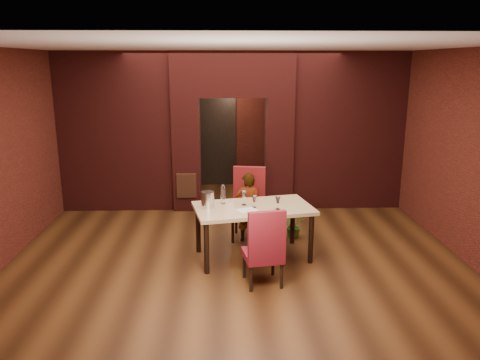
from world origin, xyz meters
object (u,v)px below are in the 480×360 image
(potted_plant, at_px, (294,226))
(wine_glass_b, at_px, (254,202))
(wine_bucket, at_px, (208,200))
(wine_glass_a, at_px, (244,198))
(dining_table, at_px, (253,232))
(chair_near, at_px, (263,246))
(chair_far, at_px, (248,205))
(wine_glass_c, at_px, (278,203))
(person_seated, at_px, (248,207))
(water_bottle, at_px, (223,194))

(potted_plant, bearing_deg, wine_glass_b, -130.44)
(wine_glass_b, distance_m, wine_bucket, 0.71)
(potted_plant, bearing_deg, wine_glass_a, -140.14)
(wine_glass_b, distance_m, potted_plant, 1.38)
(wine_glass_b, bearing_deg, dining_table, 103.59)
(chair_near, distance_m, wine_glass_a, 1.07)
(dining_table, xyz_separation_m, chair_near, (0.08, -0.90, 0.14))
(chair_far, bearing_deg, wine_glass_c, -58.62)
(chair_near, distance_m, wine_glass_b, 0.92)
(chair_near, bearing_deg, person_seated, -95.72)
(person_seated, bearing_deg, chair_far, -85.92)
(chair_far, bearing_deg, wine_glass_b, -78.00)
(dining_table, distance_m, water_bottle, 0.75)
(chair_far, relative_size, wine_glass_a, 5.55)
(dining_table, bearing_deg, chair_near, -96.47)
(water_bottle, bearing_deg, person_seated, 51.60)
(person_seated, bearing_deg, chair_near, 100.64)
(wine_glass_a, xyz_separation_m, water_bottle, (-0.32, 0.09, 0.04))
(wine_bucket, bearing_deg, wine_glass_b, -2.93)
(person_seated, height_order, wine_glass_b, person_seated)
(person_seated, height_order, wine_bucket, person_seated)
(chair_near, bearing_deg, dining_table, -95.05)
(wine_glass_c, height_order, water_bottle, water_bottle)
(wine_glass_a, bearing_deg, chair_far, 82.06)
(chair_near, height_order, wine_glass_a, chair_near)
(wine_glass_a, distance_m, water_bottle, 0.34)
(wine_glass_c, bearing_deg, chair_far, 112.62)
(person_seated, xyz_separation_m, wine_glass_b, (0.05, -0.75, 0.33))
(chair_far, height_order, chair_near, chair_far)
(person_seated, distance_m, wine_bucket, 1.04)
(chair_near, xyz_separation_m, potted_plant, (0.70, 1.74, -0.35))
(dining_table, height_order, wine_glass_a, wine_glass_a)
(chair_near, bearing_deg, wine_bucket, -58.68)
(dining_table, distance_m, chair_near, 0.91)
(chair_far, distance_m, water_bottle, 0.85)
(chair_near, bearing_deg, wine_glass_a, -87.61)
(chair_near, distance_m, wine_glass_c, 0.89)
(person_seated, height_order, wine_glass_a, person_seated)
(dining_table, relative_size, wine_glass_b, 9.58)
(wine_bucket, xyz_separation_m, potted_plant, (1.47, 0.86, -0.75))
(water_bottle, bearing_deg, chair_far, 56.14)
(person_seated, xyz_separation_m, wine_bucket, (-0.65, -0.72, 0.36))
(dining_table, xyz_separation_m, potted_plant, (0.78, 0.85, -0.21))
(dining_table, xyz_separation_m, person_seated, (-0.04, 0.70, 0.18))
(wine_glass_c, bearing_deg, dining_table, 158.06)
(wine_bucket, distance_m, water_bottle, 0.30)
(wine_glass_b, bearing_deg, wine_glass_c, -15.15)
(wine_glass_a, distance_m, potted_plant, 1.40)
(person_seated, distance_m, wine_glass_b, 0.83)
(wine_glass_c, xyz_separation_m, water_bottle, (-0.82, 0.32, 0.05))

